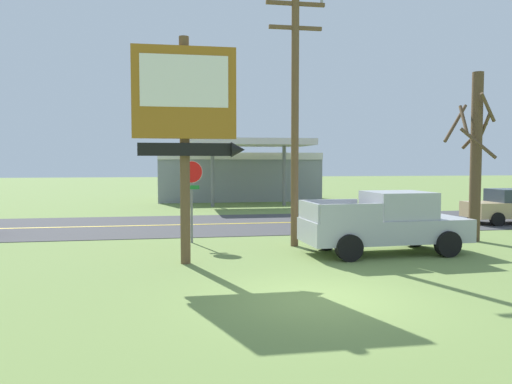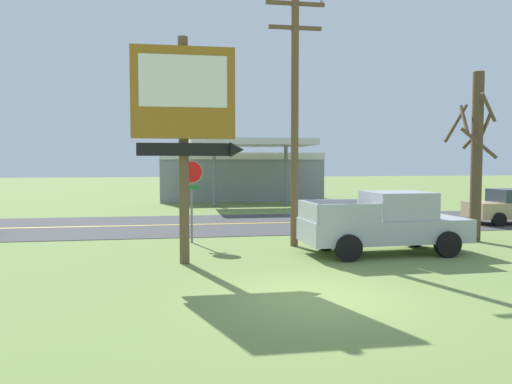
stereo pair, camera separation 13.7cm
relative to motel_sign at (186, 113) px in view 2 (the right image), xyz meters
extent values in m
plane|color=olive|center=(2.64, -4.06, -4.28)|extent=(180.00, 180.00, 0.00)
cube|color=#3D3D3F|center=(2.64, 8.94, -4.27)|extent=(140.00, 8.00, 0.02)
cube|color=gold|center=(2.64, 8.94, -4.25)|extent=(126.00, 0.20, 0.01)
cylinder|color=brown|center=(-0.06, 0.14, -1.08)|extent=(0.28, 0.28, 6.40)
cube|color=#996019|center=(-0.06, -0.04, 0.55)|extent=(2.88, 0.16, 2.55)
cube|color=white|center=(-0.06, -0.13, 0.86)|extent=(2.42, 0.03, 1.43)
cube|color=black|center=(-0.06, -0.04, -1.02)|extent=(2.59, 0.12, 0.36)
cone|color=black|center=(1.44, -0.04, -1.02)|extent=(0.40, 0.44, 0.44)
cylinder|color=slate|center=(0.28, 3.81, -3.18)|extent=(0.08, 0.08, 2.20)
cylinder|color=red|center=(0.28, 3.78, -1.73)|extent=(0.76, 0.03, 0.76)
cylinder|color=white|center=(0.28, 3.80, -1.73)|extent=(0.80, 0.01, 0.80)
cube|color=#19722D|center=(0.28, 3.78, -2.28)|extent=(0.56, 0.03, 0.14)
cylinder|color=brown|center=(3.75, 2.51, 0.09)|extent=(0.26, 0.26, 8.73)
cube|color=brown|center=(3.75, 2.51, 3.95)|extent=(2.03, 0.12, 0.12)
cube|color=brown|center=(3.75, 2.51, 3.15)|extent=(1.83, 0.12, 0.12)
cylinder|color=gray|center=(4.66, 2.51, 4.07)|extent=(0.10, 0.10, 0.14)
cylinder|color=brown|center=(10.52, 2.44, -1.20)|extent=(0.40, 0.40, 6.15)
cylinder|color=brown|center=(10.83, 2.46, -0.12)|extent=(0.17, 0.73, 1.12)
cylinder|color=brown|center=(10.69, 2.81, -0.40)|extent=(0.88, 0.48, 1.01)
cylinder|color=brown|center=(10.09, 3.11, 0.09)|extent=(1.47, 1.01, 1.50)
cylinder|color=brown|center=(10.08, 2.58, 0.18)|extent=(0.41, 1.01, 1.11)
cylinder|color=brown|center=(10.25, 1.92, -0.71)|extent=(1.16, 0.68, 1.14)
cylinder|color=brown|center=(10.69, 2.07, 0.57)|extent=(0.88, 0.48, 1.01)
cube|color=gray|center=(4.66, 24.48, -2.48)|extent=(12.00, 6.00, 3.60)
cube|color=silver|center=(4.66, 21.43, -0.93)|extent=(12.00, 0.12, 0.50)
cube|color=silver|center=(4.66, 18.48, -0.08)|extent=(8.00, 5.00, 0.40)
cylinder|color=slate|center=(2.26, 18.48, -2.18)|extent=(0.24, 0.24, 4.20)
cylinder|color=slate|center=(7.06, 18.48, -2.18)|extent=(0.24, 0.24, 4.20)
cube|color=#A8AAAF|center=(6.22, 0.67, -3.52)|extent=(5.28, 2.19, 0.72)
cube|color=#A8AAAF|center=(6.67, 0.69, -2.74)|extent=(1.98, 1.88, 0.84)
cube|color=#28333D|center=(7.56, 0.73, -2.74)|extent=(0.17, 1.66, 0.71)
cube|color=#A8AAAF|center=(4.66, 1.52, -2.88)|extent=(1.95, 0.21, 0.56)
cube|color=#A8AAAF|center=(4.74, -0.32, -2.88)|extent=(1.95, 0.21, 0.56)
cube|color=#A8AAAF|center=(3.72, 0.56, -2.88)|extent=(0.20, 1.88, 0.56)
cylinder|color=black|center=(7.79, 1.72, -3.88)|extent=(0.81, 0.32, 0.80)
cylinder|color=black|center=(7.88, -0.24, -3.88)|extent=(0.81, 0.32, 0.80)
cylinder|color=black|center=(4.57, 1.57, -3.88)|extent=(0.81, 0.32, 0.80)
cylinder|color=black|center=(4.66, -0.38, -3.88)|extent=(0.81, 0.32, 0.80)
cube|color=tan|center=(15.37, 6.94, -3.60)|extent=(4.20, 1.76, 0.72)
cylinder|color=black|center=(14.07, 6.06, -3.96)|extent=(0.64, 0.24, 0.64)
cylinder|color=black|center=(14.07, 7.82, -3.96)|extent=(0.64, 0.24, 0.64)
camera|label=1|loc=(-0.47, -14.13, -1.39)|focal=34.99mm
camera|label=2|loc=(-0.34, -14.15, -1.39)|focal=34.99mm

